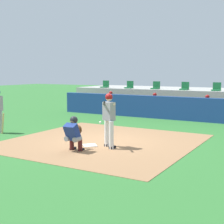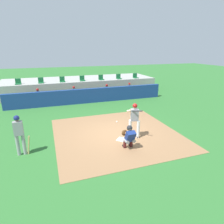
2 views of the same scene
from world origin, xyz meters
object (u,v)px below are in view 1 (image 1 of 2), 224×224
at_px(home_plate, 90,145).
at_px(catcher_crouched, 74,132).
at_px(stadium_seat_1, 129,86).
at_px(stadium_seat_3, 185,88).
at_px(stadium_seat_2, 156,87).
at_px(stadium_seat_4, 216,88).
at_px(dugout_player_2, 206,107).
at_px(stadium_seat_0, 105,86).
at_px(batter_at_plate, 109,117).
at_px(dugout_player_1, 154,104).
at_px(dugout_player_0, 110,102).

relative_size(home_plate, catcher_crouched, 0.23).
xyz_separation_m(stadium_seat_1, stadium_seat_3, (3.71, 0.00, 0.00)).
bearing_deg(home_plate, catcher_crouched, -90.79).
xyz_separation_m(stadium_seat_2, stadium_seat_4, (3.71, 0.00, 0.00)).
distance_m(dugout_player_2, stadium_seat_1, 5.97).
relative_size(stadium_seat_3, stadium_seat_4, 1.00).
distance_m(stadium_seat_1, stadium_seat_4, 5.57).
relative_size(stadium_seat_0, stadium_seat_3, 1.00).
height_order(batter_at_plate, stadium_seat_1, stadium_seat_1).
bearing_deg(stadium_seat_0, stadium_seat_3, 0.00).
bearing_deg(home_plate, stadium_seat_3, 90.00).
bearing_deg(batter_at_plate, stadium_seat_1, 113.60).
bearing_deg(dugout_player_1, stadium_seat_3, 61.30).
bearing_deg(stadium_seat_0, dugout_player_2, -15.36).
height_order(batter_at_plate, stadium_seat_2, stadium_seat_2).
distance_m(dugout_player_0, stadium_seat_1, 2.23).
bearing_deg(dugout_player_0, catcher_crouched, -66.11).
height_order(dugout_player_0, stadium_seat_1, stadium_seat_1).
bearing_deg(stadium_seat_0, dugout_player_0, -52.42).
distance_m(home_plate, dugout_player_1, 8.25).
xyz_separation_m(batter_at_plate, stadium_seat_0, (-6.26, 10.09, 0.50)).
distance_m(dugout_player_1, dugout_player_2, 2.95).
bearing_deg(dugout_player_1, stadium_seat_2, 110.06).
bearing_deg(batter_at_plate, stadium_seat_3, 93.92).
relative_size(catcher_crouched, stadium_seat_1, 4.02).
height_order(batter_at_plate, dugout_player_0, batter_at_plate).
height_order(catcher_crouched, stadium_seat_3, stadium_seat_3).
height_order(stadium_seat_1, stadium_seat_2, same).
bearing_deg(dugout_player_0, stadium_seat_0, 127.58).
bearing_deg(batter_at_plate, stadium_seat_0, 121.84).
xyz_separation_m(catcher_crouched, stadium_seat_4, (1.87, 11.05, 0.93)).
bearing_deg(home_plate, stadium_seat_1, 110.05).
bearing_deg(catcher_crouched, stadium_seat_4, 80.40).
bearing_deg(dugout_player_2, catcher_crouched, -101.58).
height_order(catcher_crouched, stadium_seat_2, stadium_seat_2).
distance_m(catcher_crouched, stadium_seat_1, 11.69).
distance_m(dugout_player_0, stadium_seat_4, 6.27).
distance_m(dugout_player_0, stadium_seat_3, 4.57).
height_order(dugout_player_0, dugout_player_2, same).
bearing_deg(stadium_seat_0, stadium_seat_1, 0.00).
bearing_deg(dugout_player_0, stadium_seat_4, 19.14).
xyz_separation_m(batter_at_plate, stadium_seat_2, (-2.55, 10.09, 0.50)).
bearing_deg(stadium_seat_2, dugout_player_0, -136.56).
bearing_deg(batter_at_plate, catcher_crouched, -126.10).
bearing_deg(stadium_seat_3, stadium_seat_0, 180.00).
xyz_separation_m(dugout_player_2, stadium_seat_4, (0.02, 2.03, 0.86)).
height_order(batter_at_plate, dugout_player_1, batter_at_plate).
xyz_separation_m(catcher_crouched, stadium_seat_1, (-3.70, 11.05, 0.93)).
bearing_deg(catcher_crouched, stadium_seat_0, 116.71).
xyz_separation_m(batter_at_plate, stadium_seat_1, (-4.41, 10.09, 0.50)).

